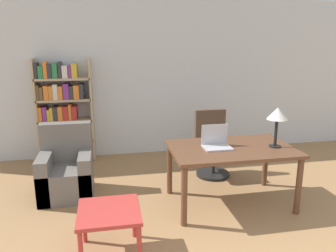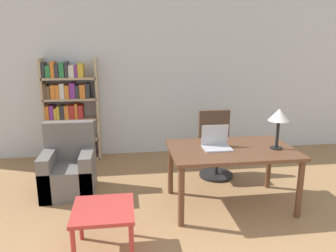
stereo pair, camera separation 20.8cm
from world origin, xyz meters
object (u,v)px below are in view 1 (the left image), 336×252
object	(u,v)px
office_chair	(212,145)
side_table_blue	(109,217)
table_lamp	(277,115)
desk	(231,154)
laptop	(216,143)
armchair	(67,173)
bookshelf	(62,113)

from	to	relation	value
office_chair	side_table_blue	world-z (taller)	office_chair
table_lamp	desk	bearing A→B (deg)	171.22
laptop	table_lamp	size ratio (longest dim) A/B	0.68
armchair	desk	bearing A→B (deg)	-17.50
laptop	armchair	size ratio (longest dim) A/B	0.36
office_chair	desk	bearing A→B (deg)	-94.92
office_chair	bookshelf	distance (m)	2.52
laptop	armchair	bearing A→B (deg)	161.93
laptop	bookshelf	size ratio (longest dim) A/B	0.19
desk	side_table_blue	size ratio (longest dim) A/B	2.58
table_lamp	bookshelf	bearing A→B (deg)	142.88
side_table_blue	armchair	xyz separation A→B (m)	(-0.53, 1.40, -0.09)
office_chair	bookshelf	bearing A→B (deg)	155.71
bookshelf	office_chair	bearing A→B (deg)	-24.29
laptop	table_lamp	xyz separation A→B (m)	(0.71, -0.12, 0.33)
laptop	side_table_blue	bearing A→B (deg)	-148.21
table_lamp	bookshelf	world-z (taller)	bookshelf
office_chair	side_table_blue	size ratio (longest dim) A/B	1.70
desk	armchair	distance (m)	2.14
table_lamp	bookshelf	distance (m)	3.41
table_lamp	office_chair	bearing A→B (deg)	113.22
laptop	office_chair	world-z (taller)	laptop
laptop	bookshelf	world-z (taller)	bookshelf
laptop	armchair	distance (m)	1.99
bookshelf	desk	bearing A→B (deg)	-42.01
desk	office_chair	distance (m)	0.97
side_table_blue	desk	bearing A→B (deg)	27.38
desk	bookshelf	distance (m)	2.95
side_table_blue	armchair	bearing A→B (deg)	110.57
table_lamp	office_chair	size ratio (longest dim) A/B	0.50
side_table_blue	bookshelf	distance (m)	2.86
table_lamp	side_table_blue	world-z (taller)	table_lamp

